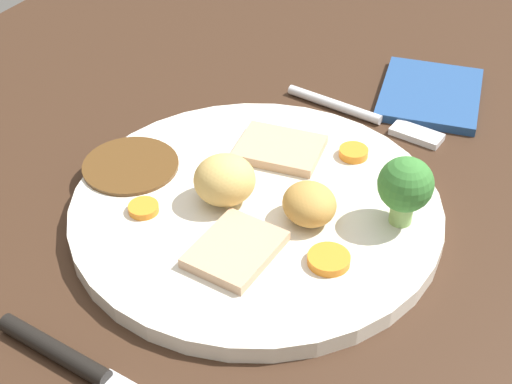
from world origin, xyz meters
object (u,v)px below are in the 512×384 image
Objects in this scene: dinner_plate at (256,210)px; carrot_coin_side at (144,208)px; meat_slice_under at (235,249)px; carrot_coin_back at (329,259)px; meat_slice_main at (280,149)px; folded_napkin at (430,94)px; broccoli_floret at (405,186)px; carrot_coin_front at (354,153)px; knife at (95,374)px; roast_potato_right at (225,180)px; fork at (367,116)px; roast_potato_left at (309,204)px.

carrot_coin_side is (4.96, -6.74, 0.98)cm from dinner_plate.
carrot_coin_back is at bearing 111.32° from meat_slice_under.
folded_napkin is at bearing 156.17° from meat_slice_main.
broccoli_floret reaches higher than carrot_coin_side.
carrot_coin_front is 17.63cm from carrot_coin_side.
meat_slice_under is 12.69cm from knife.
meat_slice_main is at bearing 93.77° from knife.
carrot_coin_front is at bearing 114.90° from meat_slice_main.
meat_slice_under is at bearing 38.10° from roast_potato_right.
meat_slice_under is at bearing 81.15° from knife.
meat_slice_under is at bearing -9.61° from carrot_coin_front.
broccoli_floret reaches higher than folded_napkin.
carrot_coin_front is 0.15× the size of fork.
dinner_plate is 1.51× the size of knife.
meat_slice_main reaches higher than knife.
knife is (18.11, -5.34, -2.41)cm from roast_potato_left.
carrot_coin_back is 7.61cm from broccoli_floret.
meat_slice_under is 2.83× the size of carrot_coin_side.
carrot_coin_front is (-9.94, 6.13, -1.58)cm from roast_potato_right.
fork is 7.43cm from folded_napkin.
fork is at bearing -29.81° from folded_napkin.
dinner_plate is at bearing -92.52° from fork.
broccoli_floret is at bearing 12.45° from folded_napkin.
knife is at bearing 3.73° from roast_potato_right.
roast_potato_left is 12.24cm from carrot_coin_side.
carrot_coin_front is 0.21× the size of folded_napkin.
carrot_coin_front is (-2.52, 5.44, -0.06)cm from meat_slice_main.
roast_potato_right reaches higher than fork.
carrot_coin_back is at bearing -70.00° from fork.
fork is 0.83× the size of knife.
carrot_coin_front is 1.04× the size of carrot_coin_side.
carrot_coin_side is (4.06, -4.59, -1.64)cm from roast_potato_right.
roast_potato_right is at bearing 96.53° from knife.
fork is (-13.27, -8.05, -4.21)cm from broccoli_floret.
meat_slice_under is at bearing -86.81° from fork.
meat_slice_under is at bearing 13.78° from meat_slice_main.
knife is (24.44, 0.42, -1.35)cm from meat_slice_main.
carrot_coin_back is (12.26, 3.52, -0.03)cm from carrot_coin_front.
carrot_coin_back is 0.55× the size of broccoli_floret.
roast_potato_right is at bearing -103.54° from carrot_coin_back.
meat_slice_under is 0.58× the size of folded_napkin.
carrot_coin_back is 14.35cm from carrot_coin_side.
carrot_coin_front is 0.44× the size of broccoli_floret.
roast_potato_right reaches higher than meat_slice_under.
meat_slice_under is 28.93cm from folded_napkin.
carrot_coin_side is at bearing -63.99° from broccoli_floret.
carrot_coin_back is (3.41, 3.21, -1.14)cm from roast_potato_left.
folded_napkin is (-23.01, 5.83, -0.30)cm from dinner_plate.
meat_slice_under is 6.48cm from roast_potato_left.
knife is at bearing 0.97° from meat_slice_main.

